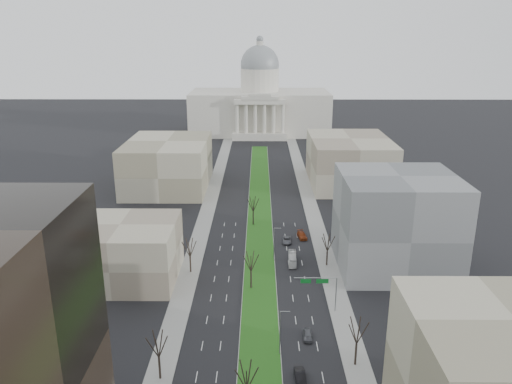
{
  "coord_description": "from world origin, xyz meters",
  "views": [
    {
      "loc": [
        -0.13,
        -24.03,
        57.3
      ],
      "look_at": [
        -1.06,
        109.35,
        14.21
      ],
      "focal_mm": 35.0,
      "sensor_mm": 36.0,
      "label": 1
    }
  ],
  "objects_px": {
    "car_black": "(300,377)",
    "car_red": "(302,235)",
    "car_grey_far": "(287,240)",
    "box_van": "(292,259)",
    "car_grey_near": "(308,335)"
  },
  "relations": [
    {
      "from": "car_black",
      "to": "car_red",
      "type": "relative_size",
      "value": 0.89
    },
    {
      "from": "car_grey_near",
      "to": "car_grey_far",
      "type": "distance_m",
      "value": 46.53
    },
    {
      "from": "car_black",
      "to": "box_van",
      "type": "height_order",
      "value": "box_van"
    },
    {
      "from": "car_red",
      "to": "car_grey_far",
      "type": "xyz_separation_m",
      "value": [
        -4.53,
        -3.31,
        -0.09
      ]
    },
    {
      "from": "car_grey_near",
      "to": "car_red",
      "type": "relative_size",
      "value": 0.78
    },
    {
      "from": "car_grey_near",
      "to": "car_grey_far",
      "type": "height_order",
      "value": "car_grey_near"
    },
    {
      "from": "car_red",
      "to": "box_van",
      "type": "xyz_separation_m",
      "value": [
        -3.82,
        -16.37,
        0.33
      ]
    },
    {
      "from": "car_black",
      "to": "car_grey_far",
      "type": "xyz_separation_m",
      "value": [
        0.81,
        59.07,
        -0.11
      ]
    },
    {
      "from": "car_red",
      "to": "car_grey_near",
      "type": "bearing_deg",
      "value": -101.28
    },
    {
      "from": "car_black",
      "to": "car_grey_far",
      "type": "relative_size",
      "value": 0.97
    },
    {
      "from": "car_grey_far",
      "to": "box_van",
      "type": "relative_size",
      "value": 0.63
    },
    {
      "from": "car_black",
      "to": "box_van",
      "type": "xyz_separation_m",
      "value": [
        1.51,
        46.01,
        0.32
      ]
    },
    {
      "from": "car_grey_near",
      "to": "car_red",
      "type": "bearing_deg",
      "value": 88.59
    },
    {
      "from": "box_van",
      "to": "car_grey_far",
      "type": "bearing_deg",
      "value": 95.62
    },
    {
      "from": "car_red",
      "to": "box_van",
      "type": "relative_size",
      "value": 0.68
    }
  ]
}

